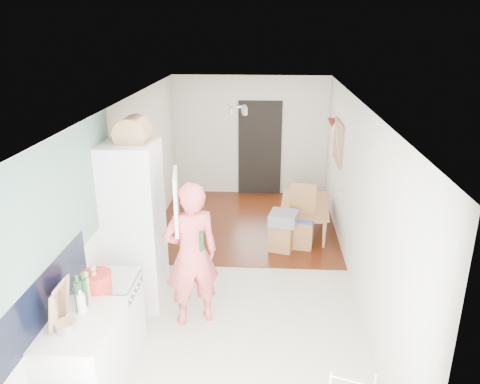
# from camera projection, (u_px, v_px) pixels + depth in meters

# --- Properties ---
(room_shell) EXTENTS (3.20, 7.00, 2.50)m
(room_shell) POSITION_uv_depth(u_px,v_px,m) (240.00, 194.00, 6.45)
(room_shell) COLOR silver
(room_shell) RESTS_ON ground
(floor) EXTENTS (3.20, 7.00, 0.01)m
(floor) POSITION_uv_depth(u_px,v_px,m) (240.00, 274.00, 6.88)
(floor) COLOR beige
(floor) RESTS_ON ground
(wood_floor_overlay) EXTENTS (3.20, 3.30, 0.01)m
(wood_floor_overlay) POSITION_uv_depth(u_px,v_px,m) (246.00, 223.00, 8.61)
(wood_floor_overlay) COLOR #551A0A
(wood_floor_overlay) RESTS_ON room_shell
(sage_wall_panel) EXTENTS (0.02, 3.00, 1.30)m
(sage_wall_panel) POSITION_uv_depth(u_px,v_px,m) (60.00, 204.00, 4.46)
(sage_wall_panel) COLOR slate
(sage_wall_panel) RESTS_ON room_shell
(tile_splashback) EXTENTS (0.02, 1.90, 0.50)m
(tile_splashback) POSITION_uv_depth(u_px,v_px,m) (45.00, 299.00, 4.19)
(tile_splashback) COLOR black
(tile_splashback) RESTS_ON room_shell
(doorway_recess) EXTENTS (0.90, 0.04, 2.00)m
(doorway_recess) POSITION_uv_depth(u_px,v_px,m) (260.00, 149.00, 9.79)
(doorway_recess) COLOR black
(doorway_recess) RESTS_ON room_shell
(base_cabinet) EXTENTS (0.60, 0.90, 0.86)m
(base_cabinet) POSITION_uv_depth(u_px,v_px,m) (85.00, 366.00, 4.41)
(base_cabinet) COLOR silver
(base_cabinet) RESTS_ON room_shell
(worktop) EXTENTS (0.62, 0.92, 0.06)m
(worktop) POSITION_uv_depth(u_px,v_px,m) (79.00, 325.00, 4.26)
(worktop) COLOR silver
(worktop) RESTS_ON room_shell
(range_cooker) EXTENTS (0.60, 0.60, 0.88)m
(range_cooker) POSITION_uv_depth(u_px,v_px,m) (111.00, 318.00, 5.12)
(range_cooker) COLOR silver
(range_cooker) RESTS_ON room_shell
(cooker_top) EXTENTS (0.60, 0.60, 0.04)m
(cooker_top) POSITION_uv_depth(u_px,v_px,m) (106.00, 281.00, 4.96)
(cooker_top) COLOR silver
(cooker_top) RESTS_ON room_shell
(fridge_housing) EXTENTS (0.66, 0.66, 2.15)m
(fridge_housing) POSITION_uv_depth(u_px,v_px,m) (134.00, 227.00, 5.85)
(fridge_housing) COLOR silver
(fridge_housing) RESTS_ON room_shell
(fridge_door) EXTENTS (0.14, 0.56, 0.70)m
(fridge_door) POSITION_uv_depth(u_px,v_px,m) (176.00, 201.00, 5.37)
(fridge_door) COLOR silver
(fridge_door) RESTS_ON room_shell
(fridge_interior) EXTENTS (0.02, 0.52, 0.66)m
(fridge_interior) POSITION_uv_depth(u_px,v_px,m) (157.00, 192.00, 5.67)
(fridge_interior) COLOR white
(fridge_interior) RESTS_ON room_shell
(pinboard) EXTENTS (0.03, 0.90, 0.70)m
(pinboard) POSITION_uv_depth(u_px,v_px,m) (338.00, 142.00, 8.03)
(pinboard) COLOR tan
(pinboard) RESTS_ON room_shell
(pinboard_frame) EXTENTS (0.00, 0.94, 0.74)m
(pinboard_frame) POSITION_uv_depth(u_px,v_px,m) (337.00, 142.00, 8.04)
(pinboard_frame) COLOR #A06A35
(pinboard_frame) RESTS_ON room_shell
(wall_sconce) EXTENTS (0.18, 0.18, 0.16)m
(wall_sconce) POSITION_uv_depth(u_px,v_px,m) (332.00, 123.00, 8.58)
(wall_sconce) COLOR maroon
(wall_sconce) RESTS_ON room_shell
(person) EXTENTS (0.92, 0.78, 2.13)m
(person) POSITION_uv_depth(u_px,v_px,m) (191.00, 242.00, 5.45)
(person) COLOR #E2595A
(person) RESTS_ON floor
(dining_table) EXTENTS (0.78, 1.28, 0.43)m
(dining_table) POSITION_uv_depth(u_px,v_px,m) (306.00, 220.00, 8.23)
(dining_table) COLOR #A06A35
(dining_table) RESTS_ON floor
(dining_chair) EXTENTS (0.49, 0.49, 1.02)m
(dining_chair) POSITION_uv_depth(u_px,v_px,m) (301.00, 217.00, 7.59)
(dining_chair) COLOR #A06A35
(dining_chair) RESTS_ON floor
(stool) EXTENTS (0.44, 0.44, 0.47)m
(stool) POSITION_uv_depth(u_px,v_px,m) (282.00, 237.00, 7.54)
(stool) COLOR #A06A35
(stool) RESTS_ON floor
(grey_drape) EXTENTS (0.50, 0.50, 0.19)m
(grey_drape) POSITION_uv_depth(u_px,v_px,m) (283.00, 218.00, 7.41)
(grey_drape) COLOR gray
(grey_drape) RESTS_ON stool
(bread_bin) EXTENTS (0.45, 0.43, 0.22)m
(bread_bin) POSITION_uv_depth(u_px,v_px,m) (133.00, 133.00, 5.52)
(bread_bin) COLOR tan
(bread_bin) RESTS_ON fridge_housing
(red_casserole) EXTENTS (0.37, 0.37, 0.18)m
(red_casserole) POSITION_uv_depth(u_px,v_px,m) (97.00, 281.00, 4.75)
(red_casserole) COLOR red
(red_casserole) RESTS_ON cooker_top
(steel_pan) EXTENTS (0.19, 0.19, 0.09)m
(steel_pan) POSITION_uv_depth(u_px,v_px,m) (66.00, 327.00, 4.11)
(steel_pan) COLOR silver
(steel_pan) RESTS_ON worktop
(held_bottle) EXTENTS (0.05, 0.05, 0.24)m
(held_bottle) POSITION_uv_depth(u_px,v_px,m) (201.00, 241.00, 5.26)
(held_bottle) COLOR #193A1F
(held_bottle) RESTS_ON person
(bottle_a) EXTENTS (0.08, 0.08, 0.31)m
(bottle_a) POSITION_uv_depth(u_px,v_px,m) (79.00, 297.00, 4.36)
(bottle_a) COLOR #193A1F
(bottle_a) RESTS_ON worktop
(bottle_b) EXTENTS (0.08, 0.08, 0.28)m
(bottle_b) POSITION_uv_depth(u_px,v_px,m) (84.00, 292.00, 4.46)
(bottle_b) COLOR #193A1F
(bottle_b) RESTS_ON worktop
(bottle_c) EXTENTS (0.09, 0.09, 0.19)m
(bottle_c) POSITION_uv_depth(u_px,v_px,m) (81.00, 304.00, 4.35)
(bottle_c) COLOR silver
(bottle_c) RESTS_ON worktop
(pepper_mill_front) EXTENTS (0.08, 0.08, 0.22)m
(pepper_mill_front) POSITION_uv_depth(u_px,v_px,m) (94.00, 281.00, 4.71)
(pepper_mill_front) COLOR tan
(pepper_mill_front) RESTS_ON worktop
(pepper_mill_back) EXTENTS (0.07, 0.07, 0.22)m
(pepper_mill_back) POSITION_uv_depth(u_px,v_px,m) (87.00, 287.00, 4.60)
(pepper_mill_back) COLOR tan
(pepper_mill_back) RESTS_ON worktop
(chopping_boards) EXTENTS (0.08, 0.30, 0.41)m
(chopping_boards) POSITION_uv_depth(u_px,v_px,m) (59.00, 305.00, 4.15)
(chopping_boards) COLOR tan
(chopping_boards) RESTS_ON worktop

